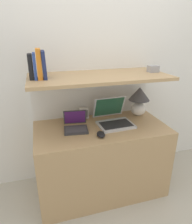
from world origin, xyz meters
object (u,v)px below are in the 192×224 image
(laptop_large, at_px, (113,118))
(book_black, at_px, (31,67))
(table_lamp, at_px, (139,99))
(router_box, at_px, (84,113))
(computer_mouse, at_px, (101,134))
(book_navy, at_px, (44,65))
(book_orange, at_px, (39,64))
(shelf_gadget, at_px, (153,69))
(laptop_small, at_px, (76,126))
(book_blue, at_px, (35,66))

(laptop_large, bearing_deg, book_black, 177.92)
(book_black, bearing_deg, laptop_large, -2.08)
(table_lamp, relative_size, router_box, 2.77)
(computer_mouse, bearing_deg, book_navy, 148.96)
(laptop_large, xyz_separation_m, book_orange, (-0.66, 0.03, 0.56))
(table_lamp, distance_m, book_navy, 1.05)
(laptop_large, xyz_separation_m, book_black, (-0.72, 0.03, 0.54))
(laptop_large, relative_size, shelf_gadget, 3.82)
(router_box, bearing_deg, book_navy, -153.54)
(book_black, xyz_separation_m, book_orange, (0.07, -0.00, 0.02))
(laptop_small, distance_m, book_blue, 0.63)
(book_orange, bearing_deg, book_black, 180.00)
(router_box, bearing_deg, book_orange, -155.72)
(book_orange, height_order, shelf_gadget, book_orange)
(table_lamp, bearing_deg, book_blue, -174.37)
(laptop_large, xyz_separation_m, book_blue, (-0.69, 0.03, 0.54))
(book_orange, bearing_deg, laptop_small, -11.23)
(laptop_large, xyz_separation_m, router_box, (-0.25, 0.21, 0.00))
(laptop_small, bearing_deg, book_blue, 170.02)
(router_box, height_order, book_blue, book_blue)
(table_lamp, xyz_separation_m, shelf_gadget, (0.07, -0.10, 0.33))
(laptop_small, bearing_deg, shelf_gadget, 3.91)
(book_black, bearing_deg, book_navy, 0.00)
(book_orange, distance_m, shelf_gadget, 1.07)
(book_black, bearing_deg, router_box, 21.16)
(book_blue, bearing_deg, computer_mouse, -27.14)
(table_lamp, relative_size, book_blue, 1.51)
(laptop_large, bearing_deg, table_lamp, 20.77)
(laptop_large, height_order, laptop_small, laptop_large)
(computer_mouse, distance_m, book_black, 0.81)
(laptop_large, relative_size, book_blue, 1.76)
(laptop_large, distance_m, laptop_small, 0.39)
(laptop_small, xyz_separation_m, book_black, (-0.34, 0.05, 0.55))
(book_navy, bearing_deg, book_orange, -180.00)
(laptop_large, relative_size, book_navy, 1.64)
(computer_mouse, height_order, book_black, book_black)
(router_box, height_order, book_orange, book_orange)
(book_black, distance_m, book_blue, 0.03)
(computer_mouse, distance_m, shelf_gadget, 0.82)
(table_lamp, xyz_separation_m, computer_mouse, (-0.54, -0.35, -0.16))
(laptop_small, xyz_separation_m, computer_mouse, (0.18, -0.20, -0.02))
(laptop_small, height_order, book_navy, book_navy)
(laptop_small, distance_m, book_navy, 0.61)
(laptop_large, height_order, book_navy, book_navy)
(book_navy, xyz_separation_m, shelf_gadget, (1.02, 0.00, -0.08))
(router_box, distance_m, book_blue, 0.72)
(laptop_small, bearing_deg, computer_mouse, -47.05)
(laptop_large, bearing_deg, router_box, 140.37)
(book_blue, bearing_deg, book_navy, 0.00)
(laptop_large, xyz_separation_m, computer_mouse, (-0.20, -0.22, -0.03))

